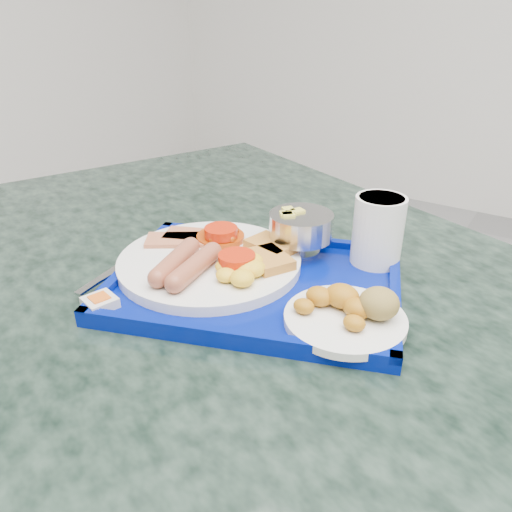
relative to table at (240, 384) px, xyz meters
The scene contains 9 objects.
table is the anchor object (origin of this frame).
tray 0.23m from the table, 22.88° to the right, with size 0.48×0.41×0.02m.
main_plate 0.25m from the table, 145.74° to the right, with size 0.28×0.28×0.04m.
bread_plate 0.32m from the table, 12.06° to the right, with size 0.15×0.15×0.05m.
fruit_bowl 0.30m from the table, 60.14° to the left, with size 0.10×0.10×0.07m.
juice_cup 0.36m from the table, 38.18° to the left, with size 0.08×0.08×0.11m.
spoon 0.28m from the table, 163.81° to the right, with size 0.03×0.17×0.01m.
knife 0.29m from the table, 145.48° to the right, with size 0.01×0.17×0.00m, color #B6B7B9.
jam_packet 0.32m from the table, 115.38° to the right, with size 0.05×0.05×0.02m.
Camera 1 is at (-0.24, -0.30, 1.21)m, focal length 35.00 mm.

